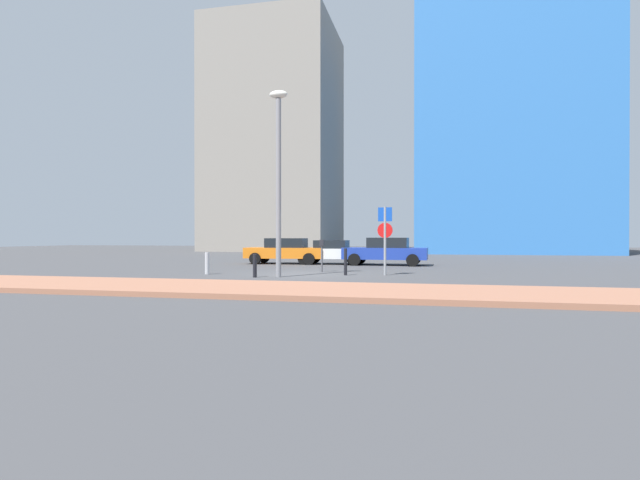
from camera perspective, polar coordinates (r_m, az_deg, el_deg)
name	(u,v)px	position (r m, az deg, el deg)	size (l,w,h in m)	color
ground_plane	(305,274)	(20.00, -1.79, -3.98)	(120.00, 120.00, 0.00)	#424244
sidewalk_brick	(247,289)	(13.96, -8.40, -5.57)	(40.00, 3.70, 0.14)	#9E664C
parked_car_orange	(286,250)	(27.97, -3.96, -1.21)	(4.53, 2.13, 1.44)	orange
parked_car_white	(331,252)	(27.57, 1.30, -1.34)	(4.00, 2.00, 1.33)	white
parked_car_blue	(386,251)	(26.77, 7.59, -1.25)	(4.49, 2.13, 1.47)	#1E389E
parking_sign_post	(385,232)	(19.67, 7.49, 0.89)	(0.60, 0.10, 2.70)	gray
parking_meter	(322,251)	(21.34, 0.21, -1.29)	(0.18, 0.14, 1.39)	#4C4C51
street_lamp	(278,167)	(18.86, -4.80, 8.33)	(0.70, 0.36, 7.01)	gray
traffic_bollard_near	(345,262)	(19.56, 2.95, -2.52)	(0.12, 0.12, 1.06)	black
traffic_bollard_mid	(255,266)	(18.67, -7.50, -2.95)	(0.14, 0.14, 0.87)	black
traffic_bollard_far	(207,263)	(20.57, -12.85, -2.63)	(0.18, 0.18, 0.89)	#B7B7BC
building_colorful_midrise	(505,135)	(52.35, 20.52, 11.19)	(16.91, 13.86, 22.76)	#3372BF
building_under_construction	(275,140)	(57.18, -5.14, 11.37)	(13.32, 12.94, 24.90)	gray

